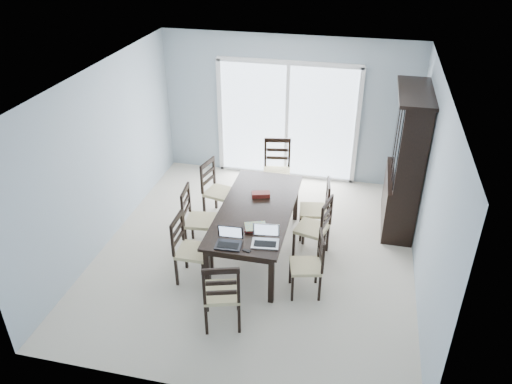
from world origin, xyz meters
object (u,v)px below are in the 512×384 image
china_hutch (406,163)px  laptop_dark (228,242)px  hot_tub (277,127)px  cell_phone (247,251)px  dining_table (256,213)px  game_box (261,194)px  chair_left_near (186,242)px  chair_right_far (320,203)px  chair_right_near (313,258)px  chair_left_far (214,184)px  chair_right_mid (319,222)px  chair_end_near (222,289)px  chair_left_mid (194,212)px  chair_end_far (277,163)px  laptop_silver (265,241)px

china_hutch → laptop_dark: (-2.17, -2.19, -0.27)m
hot_tub → cell_phone: bearing=-84.0°
dining_table → cell_phone: size_ratio=22.31×
game_box → hot_tub: 3.32m
game_box → hot_tub: (-0.37, 3.29, -0.31)m
chair_left_near → game_box: 1.36m
chair_right_far → game_box: size_ratio=4.16×
chair_right_near → game_box: size_ratio=3.94×
chair_left_far → chair_right_mid: same height
chair_end_near → cell_phone: 0.61m
laptop_dark → game_box: (0.14, 1.28, -0.02)m
chair_left_near → chair_right_mid: 1.86m
dining_table → china_hutch: china_hutch is taller
cell_phone → game_box: (-0.11, 1.33, 0.03)m
chair_left_far → chair_left_near: bearing=16.8°
china_hutch → laptop_dark: china_hutch is taller
dining_table → chair_left_near: chair_left_near is taller
chair_right_mid → dining_table: bearing=109.4°
chair_right_far → hot_tub: 3.23m
chair_left_mid → chair_right_mid: bearing=89.3°
chair_end_far → hot_tub: chair_end_far is taller
china_hutch → chair_end_near: china_hutch is taller
laptop_dark → hot_tub: bearing=89.8°
chair_right_mid → chair_end_near: bearing=164.4°
chair_right_near → laptop_dark: bearing=89.9°
laptop_dark → hot_tub: size_ratio=0.17×
china_hutch → chair_left_near: china_hutch is taller
chair_left_far → laptop_dark: bearing=35.7°
chair_right_mid → laptop_dark: (-1.02, -1.03, 0.22)m
chair_end_near → chair_end_far: 3.26m
game_box → chair_end_near: bearing=-91.4°
chair_right_near → laptop_dark: (-1.04, -0.25, 0.26)m
chair_right_mid → game_box: size_ratio=4.27×
dining_table → china_hutch: size_ratio=1.00×
game_box → hot_tub: size_ratio=0.14×
dining_table → hot_tub: hot_tub is taller
chair_left_near → chair_end_far: 2.57m
china_hutch → chair_end_far: china_hutch is taller
chair_end_near → chair_right_far: bearing=51.2°
chair_right_near → cell_phone: chair_right_near is taller
china_hutch → hot_tub: (-2.40, 2.37, -0.59)m
chair_end_near → laptop_dark: chair_end_near is taller
china_hutch → cell_phone: china_hutch is taller
china_hutch → chair_right_near: (-1.13, -1.94, -0.53)m
laptop_dark → hot_tub: laptop_dark is taller
chair_right_mid → chair_right_far: 0.55m
chair_right_far → chair_end_far: (-0.86, 1.05, 0.06)m
cell_phone → hot_tub: 4.65m
dining_table → chair_end_far: size_ratio=1.83×
chair_right_far → laptop_silver: chair_right_far is taller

